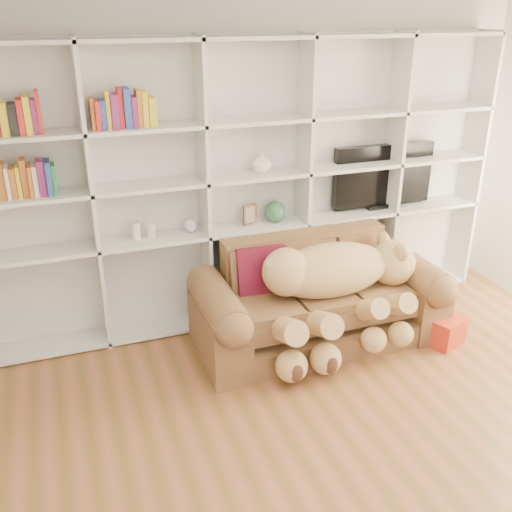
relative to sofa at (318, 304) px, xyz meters
name	(u,v)px	position (x,y,z in m)	size (l,w,h in m)	color
floor	(390,498)	(-0.34, -1.71, -0.32)	(5.00, 5.00, 0.00)	brown
wall_back	(247,163)	(-0.34, 0.79, 1.03)	(5.00, 0.02, 2.70)	silver
bookshelf	(225,175)	(-0.58, 0.65, 0.98)	(4.43, 0.35, 2.40)	silver
sofa	(318,304)	(0.00, 0.00, 0.00)	(2.02, 0.87, 0.85)	brown
teddy_bear	(336,283)	(0.06, -0.17, 0.26)	(1.46, 0.81, 0.85)	tan
throw_pillow	(261,271)	(-0.45, 0.14, 0.31)	(0.40, 0.13, 0.40)	#530E1C
gift_box	(443,329)	(0.96, -0.41, -0.20)	(0.30, 0.28, 0.24)	red
tv	(383,177)	(0.93, 0.64, 0.83)	(0.99, 0.18, 0.58)	black
picture_frame	(250,214)	(-0.38, 0.59, 0.64)	(0.14, 0.03, 0.17)	brown
green_vase	(275,211)	(-0.15, 0.59, 0.64)	(0.18, 0.18, 0.18)	#2E5A3D
figurine_tall	(136,231)	(-1.35, 0.59, 0.62)	(0.07, 0.07, 0.15)	beige
figurine_short	(151,230)	(-1.23, 0.59, 0.60)	(0.07, 0.07, 0.12)	beige
snow_globe	(191,226)	(-0.90, 0.59, 0.60)	(0.11, 0.11, 0.11)	silver
shelf_vase	(262,163)	(-0.28, 0.59, 1.08)	(0.16, 0.16, 0.17)	silver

